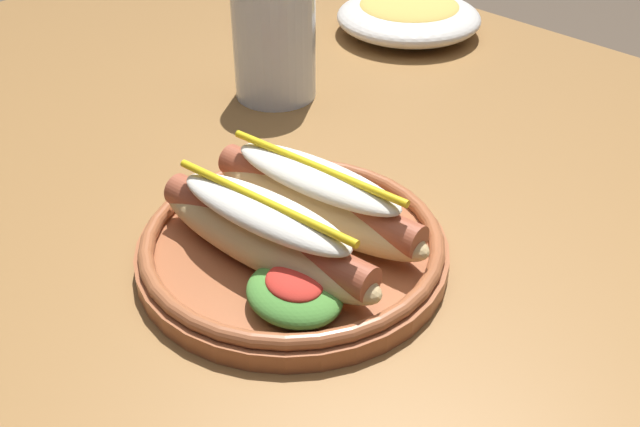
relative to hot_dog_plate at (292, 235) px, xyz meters
The scene contains 4 objects.
dining_table 0.18m from the hot_dog_plate, 114.12° to the left, with size 1.38×0.92×0.74m.
hot_dog_plate is the anchor object (origin of this frame).
water_cup 0.30m from the hot_dog_plate, 140.92° to the left, with size 0.09×0.09×0.13m, color silver.
side_bowl 0.50m from the hot_dog_plate, 119.85° to the left, with size 0.19×0.19×0.05m.
Camera 1 is at (0.40, -0.43, 1.11)m, focal length 42.05 mm.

